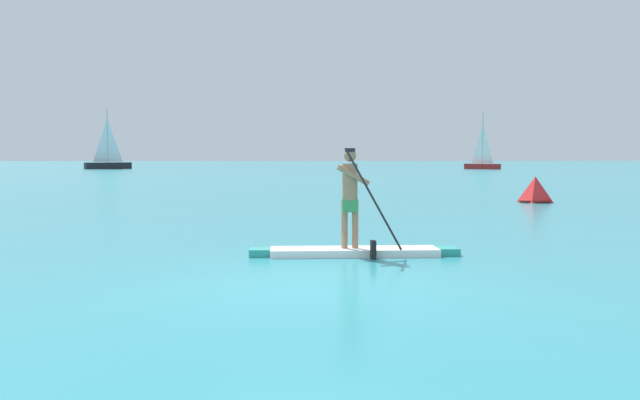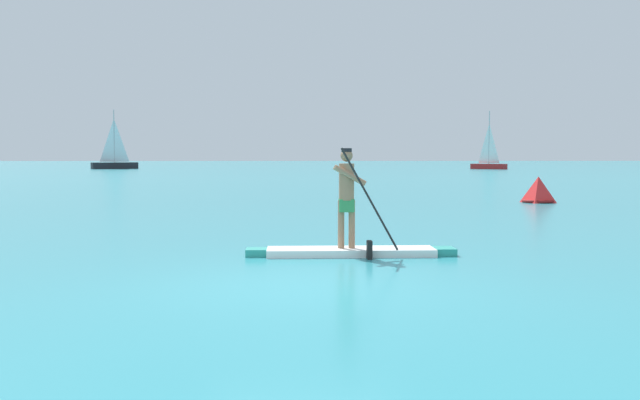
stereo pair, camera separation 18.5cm
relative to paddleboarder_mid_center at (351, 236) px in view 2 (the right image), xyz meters
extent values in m
plane|color=teal|center=(-0.84, -2.65, -0.33)|extent=(440.00, 440.00, 0.00)
cube|color=white|center=(0.00, 0.01, -0.27)|extent=(2.87, 0.68, 0.13)
cube|color=teal|center=(1.61, 0.00, -0.27)|extent=(0.36, 0.47, 0.13)
cube|color=teal|center=(-1.62, 0.01, -0.27)|extent=(0.36, 0.41, 0.13)
cylinder|color=#997051|center=(0.02, 0.01, 0.21)|extent=(0.11, 0.11, 0.83)
cylinder|color=#997051|center=(-0.17, 0.01, 0.21)|extent=(0.11, 0.11, 0.83)
cube|color=#338C4C|center=(-0.08, 0.01, 0.53)|extent=(0.26, 0.22, 0.22)
cylinder|color=#997051|center=(-0.08, 0.01, 0.93)|extent=(0.26, 0.26, 0.63)
sphere|color=#997051|center=(-0.08, 0.01, 1.38)|extent=(0.21, 0.21, 0.21)
cylinder|color=black|center=(-0.08, 0.01, 1.48)|extent=(0.18, 0.18, 0.06)
cylinder|color=#997051|center=(-0.03, 0.16, 1.05)|extent=(0.55, 0.09, 0.36)
cylinder|color=#997051|center=(-0.03, -0.14, 1.05)|extent=(0.55, 0.09, 0.36)
cylinder|color=black|center=(0.27, -0.43, 0.66)|extent=(0.97, 0.04, 1.70)
cube|color=black|center=(0.27, -0.43, -0.19)|extent=(0.08, 0.20, 0.32)
pyramid|color=red|center=(7.97, 13.11, 0.14)|extent=(1.28, 1.28, 0.95)
torus|color=maroon|center=(7.97, 13.11, -0.27)|extent=(1.15, 1.15, 0.12)
cube|color=black|center=(-24.21, 79.38, 0.09)|extent=(5.76, 4.00, 0.84)
cylinder|color=#B2B2B7|center=(-24.21, 79.38, 3.93)|extent=(0.12, 0.12, 6.85)
pyramid|color=white|center=(-24.21, 79.38, 3.41)|extent=(2.57, 0.67, 5.61)
cube|color=#A51E1E|center=(24.12, 75.88, 0.01)|extent=(4.15, 4.08, 0.68)
cylinder|color=#B2B2B7|center=(24.12, 75.88, 3.71)|extent=(0.12, 0.12, 6.73)
pyramid|color=white|center=(24.12, 75.88, 3.00)|extent=(1.62, 1.42, 5.11)
camera|label=1|loc=(-1.18, -11.72, 1.38)|focal=38.78mm
camera|label=2|loc=(-0.99, -11.73, 1.38)|focal=38.78mm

